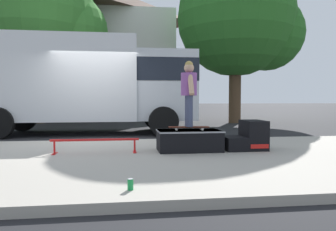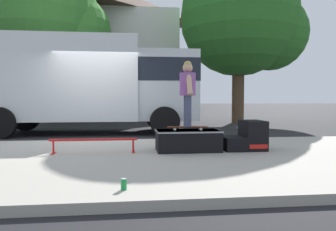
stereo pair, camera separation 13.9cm
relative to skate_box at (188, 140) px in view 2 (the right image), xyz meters
The scene contains 12 objects.
ground_plane 3.24m from the skate_box, 129.89° to the left, with size 140.00×140.00×0.00m, color black.
sidewalk_slab 2.15m from the skate_box, 165.70° to the right, with size 50.00×5.00×0.12m, color #A8A093.
skate_box is the anchor object (origin of this frame).
kicker_ramp 1.18m from the skate_box, ahead, with size 0.81×0.63×0.58m.
grind_rail 1.79m from the skate_box, behind, with size 1.63×0.28×0.27m.
skateboard 0.24m from the skate_box, 140.50° to the right, with size 0.79×0.25×0.07m.
skater_kid 1.00m from the skate_box, 140.50° to the right, with size 0.31×0.65×1.26m.
soda_can 2.87m from the skate_box, 114.53° to the right, with size 0.07×0.07×0.13m.
box_truck 5.43m from the skate_box, 117.15° to the left, with size 6.91×2.63×3.05m.
street_tree_main 10.57m from the skate_box, 63.73° to the left, with size 5.97×5.42×7.62m.
street_tree_neighbour 11.74m from the skate_box, 116.45° to the left, with size 5.84×5.31×7.61m.
house_behind 15.74m from the skate_box, 101.07° to the left, with size 9.54×8.23×8.40m.
Camera 2 is at (0.94, -8.69, 1.13)m, focal length 34.98 mm.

